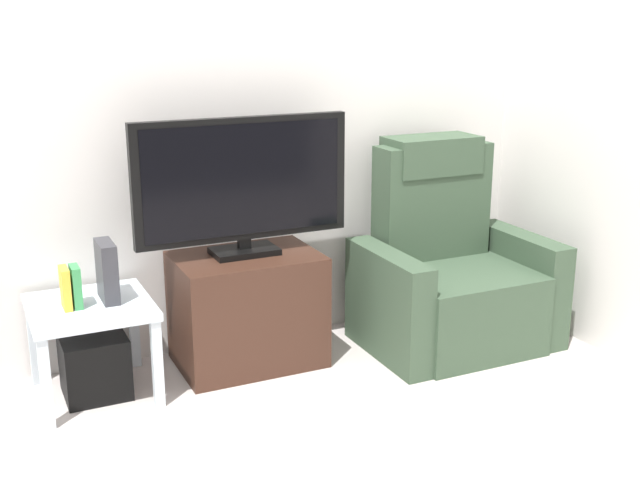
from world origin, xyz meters
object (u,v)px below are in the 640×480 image
side_table (91,318)px  book_leftmost (65,288)px  television (243,183)px  subwoofer_box (95,365)px  tv_stand (247,309)px  game_console (107,271)px  book_middle (76,287)px  recliner_armchair (450,273)px

side_table → book_leftmost: 0.19m
television → subwoofer_box: bearing=-175.9°
tv_stand → book_leftmost: bearing=-176.3°
book_leftmost → game_console: (0.19, 0.03, 0.04)m
subwoofer_box → tv_stand: bearing=2.7°
subwoofer_box → book_middle: book_middle is taller
tv_stand → book_leftmost: 0.91m
television → book_leftmost: (-0.87, -0.08, -0.38)m
television → recliner_armchair: 1.24m
recliner_armchair → book_leftmost: 1.97m
recliner_armchair → book_leftmost: (-1.96, 0.11, 0.17)m
television → game_console: bearing=-176.2°
television → recliner_armchair: bearing=-9.7°
recliner_armchair → side_table: size_ratio=2.00×
game_console → book_leftmost: bearing=-171.0°
recliner_armchair → game_console: size_ratio=3.92×
tv_stand → side_table: 0.77m
subwoofer_box → game_console: (0.09, 0.01, 0.44)m
book_leftmost → recliner_armchair: bearing=-3.3°
television → book_leftmost: size_ratio=5.72×
television → subwoofer_box: 1.10m
recliner_armchair → subwoofer_box: (-1.86, 0.13, -0.23)m
tv_stand → television: size_ratio=0.66×
tv_stand → book_middle: 0.86m
tv_stand → subwoofer_box: (-0.77, -0.04, -0.14)m
subwoofer_box → recliner_armchair: bearing=-4.1°
television → book_middle: (-0.82, -0.08, -0.38)m
side_table → game_console: size_ratio=1.96×
recliner_armchair → side_table: 1.86m
recliner_armchair → game_console: (-1.77, 0.14, 0.21)m
recliner_armchair → book_leftmost: bearing=166.4°
book_middle → game_console: game_console is taller
tv_stand → book_middle: bearing=-176.1°
tv_stand → subwoofer_box: 0.78m
book_leftmost → book_middle: book_middle is taller
book_middle → game_console: 0.15m
side_table → book_middle: bearing=-159.9°
side_table → tv_stand: bearing=2.7°
tv_stand → book_leftmost: size_ratio=3.76×
side_table → book_leftmost: (-0.10, -0.02, 0.16)m
television → tv_stand: bearing=-90.0°
tv_stand → television: 0.64m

